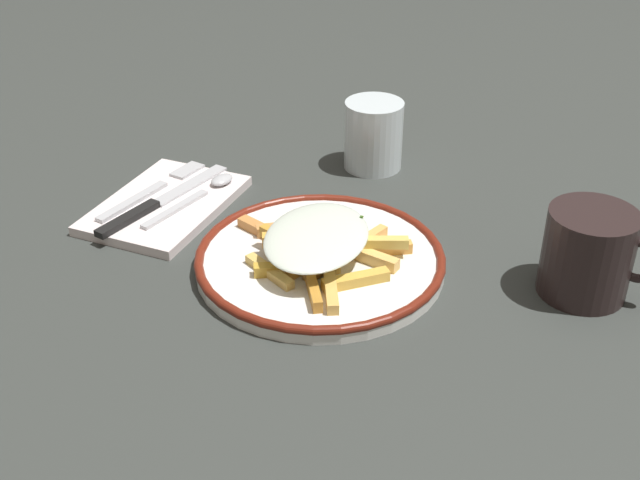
{
  "coord_description": "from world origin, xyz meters",
  "views": [
    {
      "loc": [
        0.31,
        -0.65,
        0.47
      ],
      "look_at": [
        0.0,
        0.0,
        0.03
      ],
      "focal_mm": 45.19,
      "sensor_mm": 36.0,
      "label": 1
    }
  ],
  "objects_px": {
    "knife": "(154,205)",
    "spoon": "(204,191)",
    "plate": "(320,259)",
    "fork": "(152,190)",
    "fries_heap": "(317,244)",
    "napkin": "(165,205)",
    "coffee_mug": "(589,254)",
    "water_glass": "(373,135)"
  },
  "relations": [
    {
      "from": "plate",
      "to": "spoon",
      "type": "bearing_deg",
      "value": 159.48
    },
    {
      "from": "fork",
      "to": "napkin",
      "type": "bearing_deg",
      "value": -24.6
    },
    {
      "from": "coffee_mug",
      "to": "spoon",
      "type": "bearing_deg",
      "value": -179.65
    },
    {
      "from": "fries_heap",
      "to": "knife",
      "type": "distance_m",
      "value": 0.23
    },
    {
      "from": "napkin",
      "to": "spoon",
      "type": "xyz_separation_m",
      "value": [
        0.03,
        0.03,
        0.01
      ]
    },
    {
      "from": "fork",
      "to": "water_glass",
      "type": "distance_m",
      "value": 0.29
    },
    {
      "from": "plate",
      "to": "fork",
      "type": "relative_size",
      "value": 1.5
    },
    {
      "from": "fork",
      "to": "coffee_mug",
      "type": "relative_size",
      "value": 1.5
    },
    {
      "from": "knife",
      "to": "plate",
      "type": "bearing_deg",
      "value": -4.44
    },
    {
      "from": "fork",
      "to": "water_glass",
      "type": "xyz_separation_m",
      "value": [
        0.21,
        0.2,
        0.03
      ]
    },
    {
      "from": "water_glass",
      "to": "coffee_mug",
      "type": "xyz_separation_m",
      "value": [
        0.3,
        -0.18,
        0.0
      ]
    },
    {
      "from": "water_glass",
      "to": "knife",
      "type": "bearing_deg",
      "value": -128.38
    },
    {
      "from": "fries_heap",
      "to": "coffee_mug",
      "type": "height_order",
      "value": "coffee_mug"
    },
    {
      "from": "fries_heap",
      "to": "coffee_mug",
      "type": "bearing_deg",
      "value": 17.55
    },
    {
      "from": "spoon",
      "to": "coffee_mug",
      "type": "height_order",
      "value": "coffee_mug"
    },
    {
      "from": "knife",
      "to": "water_glass",
      "type": "distance_m",
      "value": 0.3
    },
    {
      "from": "fries_heap",
      "to": "napkin",
      "type": "bearing_deg",
      "value": 168.59
    },
    {
      "from": "spoon",
      "to": "fork",
      "type": "bearing_deg",
      "value": -159.54
    },
    {
      "from": "fries_heap",
      "to": "fork",
      "type": "distance_m",
      "value": 0.26
    },
    {
      "from": "coffee_mug",
      "to": "fries_heap",
      "type": "bearing_deg",
      "value": -162.45
    },
    {
      "from": "plate",
      "to": "coffee_mug",
      "type": "height_order",
      "value": "coffee_mug"
    },
    {
      "from": "water_glass",
      "to": "fries_heap",
      "type": "bearing_deg",
      "value": -80.85
    },
    {
      "from": "spoon",
      "to": "fries_heap",
      "type": "bearing_deg",
      "value": -22.76
    },
    {
      "from": "plate",
      "to": "napkin",
      "type": "bearing_deg",
      "value": 170.76
    },
    {
      "from": "knife",
      "to": "water_glass",
      "type": "xyz_separation_m",
      "value": [
        0.18,
        0.23,
        0.03
      ]
    },
    {
      "from": "fries_heap",
      "to": "spoon",
      "type": "relative_size",
      "value": 1.29
    },
    {
      "from": "spoon",
      "to": "water_glass",
      "type": "xyz_separation_m",
      "value": [
        0.15,
        0.18,
        0.03
      ]
    },
    {
      "from": "fork",
      "to": "water_glass",
      "type": "bearing_deg",
      "value": 44.17
    },
    {
      "from": "fork",
      "to": "coffee_mug",
      "type": "distance_m",
      "value": 0.51
    },
    {
      "from": "napkin",
      "to": "coffee_mug",
      "type": "height_order",
      "value": "coffee_mug"
    },
    {
      "from": "knife",
      "to": "spoon",
      "type": "distance_m",
      "value": 0.06
    },
    {
      "from": "knife",
      "to": "fork",
      "type": "bearing_deg",
      "value": 127.36
    },
    {
      "from": "water_glass",
      "to": "plate",
      "type": "bearing_deg",
      "value": -80.68
    },
    {
      "from": "plate",
      "to": "knife",
      "type": "bearing_deg",
      "value": 175.56
    },
    {
      "from": "fork",
      "to": "spoon",
      "type": "distance_m",
      "value": 0.06
    },
    {
      "from": "plate",
      "to": "fries_heap",
      "type": "relative_size",
      "value": 1.35
    },
    {
      "from": "spoon",
      "to": "water_glass",
      "type": "bearing_deg",
      "value": 50.53
    },
    {
      "from": "water_glass",
      "to": "coffee_mug",
      "type": "height_order",
      "value": "coffee_mug"
    },
    {
      "from": "plate",
      "to": "fries_heap",
      "type": "distance_m",
      "value": 0.03
    },
    {
      "from": "plate",
      "to": "spoon",
      "type": "xyz_separation_m",
      "value": [
        -0.19,
        0.07,
        0.01
      ]
    },
    {
      "from": "knife",
      "to": "water_glass",
      "type": "relative_size",
      "value": 2.34
    },
    {
      "from": "water_glass",
      "to": "coffee_mug",
      "type": "distance_m",
      "value": 0.35
    }
  ]
}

